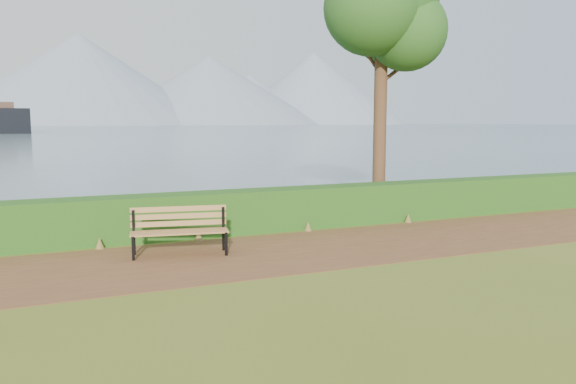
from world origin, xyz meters
name	(u,v)px	position (x,y,z in m)	size (l,w,h in m)	color
ground	(279,256)	(0.00, 0.00, 0.00)	(140.00, 140.00, 0.00)	#53631C
path	(274,253)	(0.00, 0.30, 0.01)	(40.00, 3.40, 0.01)	#57331D
hedge	(238,212)	(0.00, 2.60, 0.50)	(32.00, 0.85, 1.00)	#1D4814
water	(55,127)	(0.00, 260.00, 0.01)	(700.00, 510.00, 0.00)	#3F5665
mountains	(34,83)	(-9.17, 406.05, 27.70)	(585.00, 190.00, 70.00)	slate
bench	(179,227)	(-1.77, 0.92, 0.55)	(1.96, 0.88, 0.95)	black
tree	(383,5)	(4.52, 3.52, 5.78)	(3.71, 3.43, 7.78)	#3C2218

